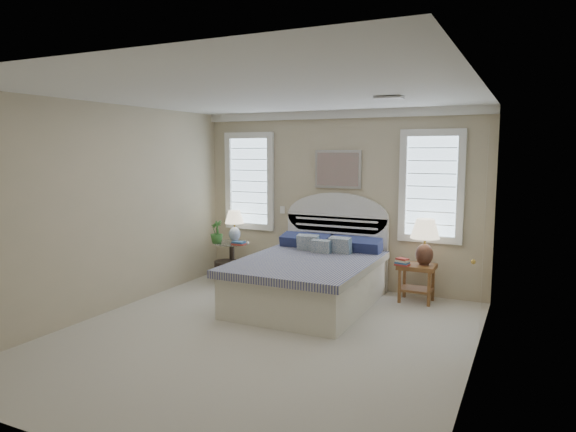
{
  "coord_description": "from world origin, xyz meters",
  "views": [
    {
      "loc": [
        2.7,
        -4.91,
        2.09
      ],
      "look_at": [
        -0.14,
        1.0,
        1.26
      ],
      "focal_mm": 32.0,
      "sensor_mm": 36.0,
      "label": 1
    }
  ],
  "objects_px": {
    "bed": "(311,276)",
    "floor_pot": "(227,272)",
    "side_table_left": "(232,257)",
    "nightstand_right": "(417,275)",
    "lamp_right": "(425,237)",
    "lamp_left": "(234,222)"
  },
  "relations": [
    {
      "from": "nightstand_right",
      "to": "floor_pot",
      "type": "height_order",
      "value": "nightstand_right"
    },
    {
      "from": "bed",
      "to": "lamp_right",
      "type": "bearing_deg",
      "value": 27.46
    },
    {
      "from": "bed",
      "to": "floor_pot",
      "type": "xyz_separation_m",
      "value": [
        -1.66,
        0.44,
        -0.21
      ]
    },
    {
      "from": "side_table_left",
      "to": "bed",
      "type": "bearing_deg",
      "value": -19.74
    },
    {
      "from": "bed",
      "to": "nightstand_right",
      "type": "distance_m",
      "value": 1.47
    },
    {
      "from": "bed",
      "to": "lamp_left",
      "type": "distance_m",
      "value": 1.92
    },
    {
      "from": "floor_pot",
      "to": "lamp_right",
      "type": "relative_size",
      "value": 0.6
    },
    {
      "from": "lamp_left",
      "to": "side_table_left",
      "type": "bearing_deg",
      "value": -77.63
    },
    {
      "from": "bed",
      "to": "lamp_right",
      "type": "xyz_separation_m",
      "value": [
        1.39,
        0.72,
        0.54
      ]
    },
    {
      "from": "bed",
      "to": "side_table_left",
      "type": "distance_m",
      "value": 1.75
    },
    {
      "from": "floor_pot",
      "to": "lamp_right",
      "type": "height_order",
      "value": "lamp_right"
    },
    {
      "from": "bed",
      "to": "lamp_right",
      "type": "relative_size",
      "value": 3.51
    },
    {
      "from": "floor_pot",
      "to": "lamp_left",
      "type": "height_order",
      "value": "lamp_left"
    },
    {
      "from": "nightstand_right",
      "to": "lamp_right",
      "type": "bearing_deg",
      "value": 18.33
    },
    {
      "from": "nightstand_right",
      "to": "lamp_right",
      "type": "height_order",
      "value": "lamp_right"
    },
    {
      "from": "bed",
      "to": "nightstand_right",
      "type": "xyz_separation_m",
      "value": [
        1.3,
        0.69,
        0.0
      ]
    },
    {
      "from": "side_table_left",
      "to": "nightstand_right",
      "type": "bearing_deg",
      "value": 1.94
    },
    {
      "from": "side_table_left",
      "to": "floor_pot",
      "type": "distance_m",
      "value": 0.26
    },
    {
      "from": "lamp_right",
      "to": "nightstand_right",
      "type": "bearing_deg",
      "value": -161.67
    },
    {
      "from": "nightstand_right",
      "to": "bed",
      "type": "bearing_deg",
      "value": -151.97
    },
    {
      "from": "bed",
      "to": "lamp_left",
      "type": "height_order",
      "value": "bed"
    },
    {
      "from": "lamp_left",
      "to": "nightstand_right",
      "type": "bearing_deg",
      "value": -0.85
    }
  ]
}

